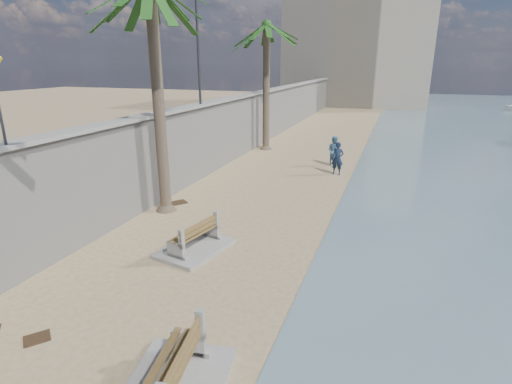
# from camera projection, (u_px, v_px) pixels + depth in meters

# --- Properties ---
(ground_plane) EXTENTS (140.00, 140.00, 0.00)m
(ground_plane) POSITION_uv_depth(u_px,v_px,m) (162.00, 356.00, 7.88)
(ground_plane) COLOR tan
(seawall) EXTENTS (0.45, 70.00, 3.50)m
(seawall) POSITION_uv_depth(u_px,v_px,m) (255.00, 121.00, 26.91)
(seawall) COLOR gray
(seawall) RESTS_ON ground_plane
(wall_cap) EXTENTS (0.80, 70.00, 0.12)m
(wall_cap) POSITION_uv_depth(u_px,v_px,m) (255.00, 93.00, 26.35)
(wall_cap) COLOR gray
(wall_cap) RESTS_ON seawall
(end_building) EXTENTS (18.00, 12.00, 14.00)m
(end_building) POSITION_uv_depth(u_px,v_px,m) (358.00, 50.00, 52.93)
(end_building) COLOR #B7AA93
(end_building) RESTS_ON ground_plane
(bench_near) EXTENTS (2.11, 2.77, 1.06)m
(bench_near) POSITION_uv_depth(u_px,v_px,m) (170.00, 376.00, 6.77)
(bench_near) COLOR gray
(bench_near) RESTS_ON ground_plane
(bench_far) EXTENTS (1.98, 2.54, 0.95)m
(bench_far) POSITION_uv_depth(u_px,v_px,m) (194.00, 238.00, 12.17)
(bench_far) COLOR gray
(bench_far) RESTS_ON ground_plane
(palm_back) EXTENTS (5.00, 5.00, 8.57)m
(palm_back) POSITION_uv_depth(u_px,v_px,m) (267.00, 27.00, 24.21)
(palm_back) COLOR brown
(palm_back) RESTS_ON ground_plane
(streetlight) EXTENTS (0.28, 0.28, 5.12)m
(streetlight) POSITION_uv_depth(u_px,v_px,m) (198.00, 36.00, 18.19)
(streetlight) COLOR #2D2D33
(streetlight) RESTS_ON wall_cap
(person_a) EXTENTS (0.72, 0.52, 1.92)m
(person_a) POSITION_uv_depth(u_px,v_px,m) (338.00, 156.00, 20.31)
(person_a) COLOR #15223B
(person_a) RESTS_ON ground_plane
(person_b) EXTENTS (1.11, 1.07, 1.82)m
(person_b) POSITION_uv_depth(u_px,v_px,m) (334.00, 149.00, 22.13)
(person_b) COLOR #5386AC
(person_b) RESTS_ON ground_plane
(debris_b) EXTENTS (0.64, 0.66, 0.03)m
(debris_b) POSITION_uv_depth(u_px,v_px,m) (37.00, 338.00, 8.36)
(debris_b) COLOR #382616
(debris_b) RESTS_ON ground_plane
(debris_c) EXTENTS (0.82, 0.84, 0.03)m
(debris_c) POSITION_uv_depth(u_px,v_px,m) (178.00, 202.00, 16.43)
(debris_c) COLOR #382616
(debris_c) RESTS_ON ground_plane
(debris_d) EXTENTS (0.63, 0.69, 0.03)m
(debris_d) POSITION_uv_depth(u_px,v_px,m) (164.00, 253.00, 12.07)
(debris_d) COLOR #382616
(debris_d) RESTS_ON ground_plane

